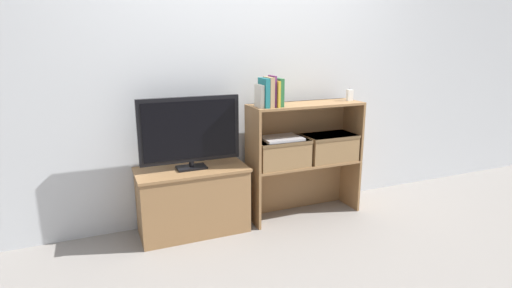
# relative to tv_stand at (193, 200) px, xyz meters

# --- Properties ---
(ground_plane) EXTENTS (16.00, 16.00, 0.00)m
(ground_plane) POSITION_rel_tv_stand_xyz_m (0.51, -0.19, -0.26)
(ground_plane) COLOR gray
(wall_back) EXTENTS (10.00, 0.05, 2.40)m
(wall_back) POSITION_rel_tv_stand_xyz_m (0.51, 0.23, 0.94)
(wall_back) COLOR silver
(wall_back) RESTS_ON ground_plane
(tv_stand) EXTENTS (0.83, 0.40, 0.51)m
(tv_stand) POSITION_rel_tv_stand_xyz_m (0.00, 0.00, 0.00)
(tv_stand) COLOR olive
(tv_stand) RESTS_ON ground_plane
(tv) EXTENTS (0.75, 0.14, 0.54)m
(tv) POSITION_rel_tv_stand_xyz_m (0.00, -0.00, 0.55)
(tv) COLOR black
(tv) RESTS_ON tv_stand
(bookshelf_lower_tier) EXTENTS (0.96, 0.30, 0.46)m
(bookshelf_lower_tier) POSITION_rel_tv_stand_xyz_m (0.95, 0.02, 0.04)
(bookshelf_lower_tier) COLOR olive
(bookshelf_lower_tier) RESTS_ON ground_plane
(bookshelf_upper_tier) EXTENTS (0.96, 0.30, 0.50)m
(bookshelf_upper_tier) POSITION_rel_tv_stand_xyz_m (0.95, 0.02, 0.52)
(bookshelf_upper_tier) COLOR olive
(bookshelf_upper_tier) RESTS_ON bookshelf_lower_tier
(book_ivory) EXTENTS (0.03, 0.13, 0.17)m
(book_ivory) POSITION_rel_tv_stand_xyz_m (0.52, -0.09, 0.79)
(book_ivory) COLOR silver
(book_ivory) RESTS_ON bookshelf_upper_tier
(book_teal) EXTENTS (0.04, 0.15, 0.22)m
(book_teal) POSITION_rel_tv_stand_xyz_m (0.56, -0.09, 0.81)
(book_teal) COLOR #1E7075
(book_teal) RESTS_ON bookshelf_upper_tier
(book_tan) EXTENTS (0.04, 0.15, 0.23)m
(book_tan) POSITION_rel_tv_stand_xyz_m (0.60, -0.09, 0.81)
(book_tan) COLOR tan
(book_tan) RESTS_ON bookshelf_upper_tier
(book_plum) EXTENTS (0.02, 0.12, 0.24)m
(book_plum) POSITION_rel_tv_stand_xyz_m (0.63, -0.09, 0.82)
(book_plum) COLOR #6B2D66
(book_plum) RESTS_ON bookshelf_upper_tier
(book_mustard) EXTENTS (0.02, 0.16, 0.20)m
(book_mustard) POSITION_rel_tv_stand_xyz_m (0.65, -0.09, 0.80)
(book_mustard) COLOR gold
(book_mustard) RESTS_ON bookshelf_upper_tier
(book_forest) EXTENTS (0.03, 0.13, 0.21)m
(book_forest) POSITION_rel_tv_stand_xyz_m (0.68, -0.09, 0.81)
(book_forest) COLOR #286638
(book_forest) RESTS_ON bookshelf_upper_tier
(baby_monitor) EXTENTS (0.05, 0.03, 0.12)m
(baby_monitor) POSITION_rel_tv_stand_xyz_m (1.37, -0.04, 0.75)
(baby_monitor) COLOR white
(baby_monitor) RESTS_ON bookshelf_upper_tier
(storage_basket_left) EXTENTS (0.44, 0.27, 0.22)m
(storage_basket_left) POSITION_rel_tv_stand_xyz_m (0.72, -0.05, 0.33)
(storage_basket_left) COLOR #937047
(storage_basket_left) RESTS_ON bookshelf_lower_tier
(storage_basket_right) EXTENTS (0.44, 0.27, 0.22)m
(storage_basket_right) POSITION_rel_tv_stand_xyz_m (1.18, -0.05, 0.33)
(storage_basket_right) COLOR #937047
(storage_basket_right) RESTS_ON bookshelf_lower_tier
(laptop) EXTENTS (0.31, 0.24, 0.02)m
(laptop) POSITION_rel_tv_stand_xyz_m (0.72, -0.05, 0.44)
(laptop) COLOR #BCBCC1
(laptop) RESTS_ON storage_basket_left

